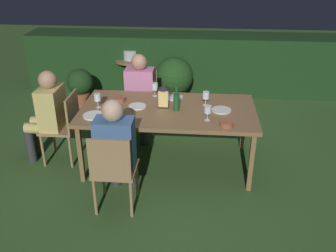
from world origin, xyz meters
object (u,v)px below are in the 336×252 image
Objects in this scene: wine_glass_a at (97,98)px; side_table at (131,71)px; chair_side_left_a at (113,169)px; plate_a at (221,110)px; person_in_mustard at (47,112)px; wine_glass_c at (206,96)px; dining_table at (168,112)px; green_bottle_on_table at (176,102)px; wine_glass_d at (208,110)px; lantern_centerpiece at (164,95)px; wine_glass_b at (155,87)px; ice_bucket at (131,54)px; plate_b at (174,97)px; chair_side_right_a at (142,98)px; person_in_blue at (117,145)px; chair_head_near at (65,124)px; plate_d at (94,115)px; bowl_olives at (119,100)px; bowl_bread at (226,124)px; person_in_pink at (139,93)px; potted_plant_by_hedge at (80,85)px; plate_c at (137,106)px; potted_plant_corner at (174,78)px.

wine_glass_a is 2.39m from side_table.
plate_a is at bearing 40.76° from chair_side_left_a.
wine_glass_c is at bearing 4.17° from person_in_mustard.
dining_table is 0.61m from plate_a.
wine_glass_c is 2.56m from side_table.
green_bottle_on_table is 1.72× the size of wine_glass_d.
dining_table is 7.55× the size of lantern_centerpiece.
ice_bucket reaches higher than wine_glass_b.
plate_b is (0.50, 1.25, 0.26)m from chair_side_left_a.
wine_glass_b is 2.05m from ice_bucket.
green_bottle_on_table is at bearing -60.12° from chair_side_right_a.
person_in_blue is (-0.45, -0.72, -0.05)m from dining_table.
chair_side_left_a is at bearing -90.00° from chair_side_right_a.
chair_head_near reaches higher than plate_d.
side_table is (-0.40, 1.40, -0.07)m from chair_side_right_a.
person_in_mustard is 4.67× the size of plate_d.
wine_glass_d is (0.45, -0.27, 0.17)m from dining_table.
lantern_centerpiece is (0.39, 0.77, 0.25)m from person_in_blue.
plate_a is at bearing -6.76° from bowl_olives.
wine_glass_c is 2.52m from ice_bucket.
plate_a is 1.57× the size of bowl_bread.
plate_a is (0.16, 0.27, -0.11)m from wine_glass_d.
lantern_centerpiece reaches higher than ice_bucket.
person_in_blue is at bearing -82.46° from side_table.
side_table is (-0.90, 1.97, -0.33)m from plate_b.
lantern_centerpiece reaches higher than wine_glass_b.
green_bottle_on_table is 0.84× the size of ice_bucket.
person_in_mustard is 8.11× the size of bowl_bread.
wine_glass_a is 1.25× the size of bowl_olives.
person_in_pink is (-0.45, 0.72, -0.05)m from dining_table.
chair_side_left_a is at bearing -48.79° from chair_head_near.
lantern_centerpiece is at bearing 2.78° from chair_head_near.
potted_plant_by_hedge is at bearing 94.90° from person_in_mustard.
wine_glass_c reaches higher than chair_side_left_a.
wine_glass_d is 0.82× the size of plate_c.
wine_glass_b is at bearing 125.35° from green_bottle_on_table.
bowl_olives is (0.20, 0.41, 0.02)m from plate_d.
dining_table is 0.84m from plate_d.
wine_glass_d is 0.33m from plate_a.
chair_head_near reaches higher than potted_plant_by_hedge.
plate_b is 0.26× the size of potted_plant_corner.
wine_glass_b is at bearing -94.91° from potted_plant_corner.
plate_d is 2.16m from potted_plant_by_hedge.
wine_glass_c is 0.69× the size of plate_d.
wine_glass_c is (0.33, 0.18, 0.01)m from green_bottle_on_table.
chair_side_right_a is at bearing 130.97° from plate_b.
chair_head_near is at bearing -178.73° from plate_c.
plate_d is at bearing 175.13° from bowl_bread.
person_in_pink is 8.49× the size of bowl_olives.
wine_glass_c is at bearing 17.71° from dining_table.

